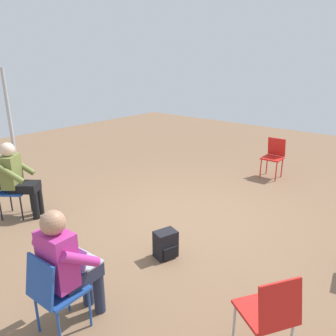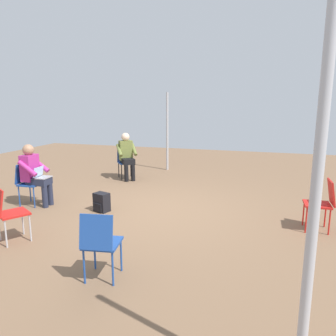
{
  "view_description": "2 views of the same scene",
  "coord_description": "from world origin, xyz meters",
  "px_view_note": "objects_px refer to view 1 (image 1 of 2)",
  "views": [
    {
      "loc": [
        -3.81,
        -2.75,
        2.45
      ],
      "look_at": [
        -0.24,
        0.23,
        0.91
      ],
      "focal_mm": 35.0,
      "sensor_mm": 36.0,
      "label": 1
    },
    {
      "loc": [
        1.97,
        -5.7,
        2.08
      ],
      "look_at": [
        0.26,
        -0.07,
        0.87
      ],
      "focal_mm": 35.0,
      "sensor_mm": 36.0,
      "label": 2
    }
  ],
  "objects_px": {
    "chair_southwest": "(270,312)",
    "backpack_near_laptop_user": "(166,246)",
    "person_in_olive": "(17,176)",
    "chair_northwest": "(9,188)",
    "chair_west": "(54,289)",
    "chair_east": "(274,155)",
    "person_with_laptop": "(67,262)"
  },
  "relations": [
    {
      "from": "chair_east",
      "to": "chair_west",
      "type": "bearing_deg",
      "value": 90.93
    },
    {
      "from": "chair_southwest",
      "to": "backpack_near_laptop_user",
      "type": "bearing_deg",
      "value": 100.93
    },
    {
      "from": "person_with_laptop",
      "to": "backpack_near_laptop_user",
      "type": "height_order",
      "value": "person_with_laptop"
    },
    {
      "from": "chair_west",
      "to": "chair_southwest",
      "type": "xyz_separation_m",
      "value": [
        0.98,
        -1.6,
        0.0
      ]
    },
    {
      "from": "chair_southwest",
      "to": "person_in_olive",
      "type": "bearing_deg",
      "value": 121.69
    },
    {
      "from": "person_in_olive",
      "to": "chair_west",
      "type": "bearing_deg",
      "value": 30.69
    },
    {
      "from": "chair_west",
      "to": "person_with_laptop",
      "type": "relative_size",
      "value": 0.69
    },
    {
      "from": "person_in_olive",
      "to": "backpack_near_laptop_user",
      "type": "xyz_separation_m",
      "value": [
        0.61,
        -2.57,
        -0.54
      ]
    },
    {
      "from": "chair_east",
      "to": "person_in_olive",
      "type": "xyz_separation_m",
      "value": [
        -4.47,
        2.37,
        0.2
      ]
    },
    {
      "from": "chair_west",
      "to": "chair_northwest",
      "type": "xyz_separation_m",
      "value": [
        0.9,
        2.75,
        0.0
      ]
    },
    {
      "from": "person_in_olive",
      "to": "backpack_near_laptop_user",
      "type": "bearing_deg",
      "value": 65.05
    },
    {
      "from": "backpack_near_laptop_user",
      "to": "chair_northwest",
      "type": "bearing_deg",
      "value": 104.86
    },
    {
      "from": "chair_west",
      "to": "person_in_olive",
      "type": "height_order",
      "value": "person_in_olive"
    },
    {
      "from": "chair_east",
      "to": "backpack_near_laptop_user",
      "type": "relative_size",
      "value": 2.36
    },
    {
      "from": "chair_west",
      "to": "chair_northwest",
      "type": "bearing_deg",
      "value": 159.1
    },
    {
      "from": "chair_southwest",
      "to": "chair_east",
      "type": "relative_size",
      "value": 1.0
    },
    {
      "from": "chair_west",
      "to": "chair_southwest",
      "type": "bearing_deg",
      "value": 28.61
    },
    {
      "from": "chair_southwest",
      "to": "chair_northwest",
      "type": "bearing_deg",
      "value": 123.06
    },
    {
      "from": "person_with_laptop",
      "to": "backpack_near_laptop_user",
      "type": "bearing_deg",
      "value": 89.06
    },
    {
      "from": "chair_west",
      "to": "chair_southwest",
      "type": "height_order",
      "value": "same"
    },
    {
      "from": "chair_southwest",
      "to": "chair_east",
      "type": "height_order",
      "value": "same"
    },
    {
      "from": "chair_northwest",
      "to": "chair_east",
      "type": "relative_size",
      "value": 1.0
    },
    {
      "from": "chair_northwest",
      "to": "chair_east",
      "type": "bearing_deg",
      "value": 112.99
    },
    {
      "from": "person_with_laptop",
      "to": "backpack_near_laptop_user",
      "type": "xyz_separation_m",
      "value": [
        1.45,
        0.05,
        -0.53
      ]
    },
    {
      "from": "chair_southwest",
      "to": "chair_west",
      "type": "bearing_deg",
      "value": 153.46
    },
    {
      "from": "chair_southwest",
      "to": "backpack_near_laptop_user",
      "type": "relative_size",
      "value": 2.36
    },
    {
      "from": "chair_southwest",
      "to": "person_in_olive",
      "type": "distance_m",
      "value": 4.23
    },
    {
      "from": "chair_northwest",
      "to": "chair_southwest",
      "type": "height_order",
      "value": "same"
    },
    {
      "from": "person_in_olive",
      "to": "backpack_near_laptop_user",
      "type": "height_order",
      "value": "person_in_olive"
    },
    {
      "from": "chair_southwest",
      "to": "backpack_near_laptop_user",
      "type": "height_order",
      "value": "chair_southwest"
    },
    {
      "from": "chair_northwest",
      "to": "person_in_olive",
      "type": "height_order",
      "value": "person_in_olive"
    },
    {
      "from": "chair_west",
      "to": "person_in_olive",
      "type": "distance_m",
      "value": 2.81
    }
  ]
}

